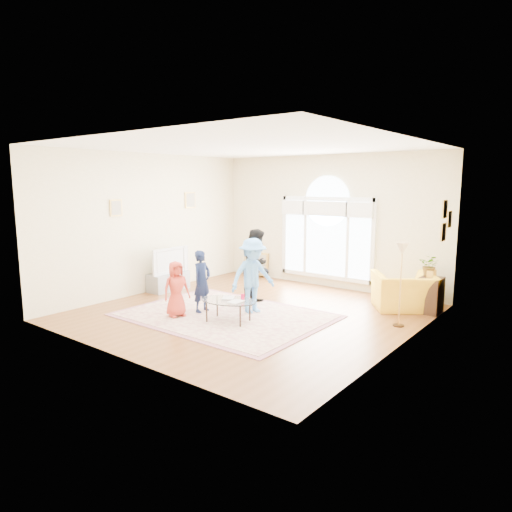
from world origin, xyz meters
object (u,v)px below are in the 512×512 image
Objects in this scene: coffee_table at (228,301)px; area_rug at (225,315)px; television at (168,260)px; armchair at (404,292)px; tv_console at (168,281)px.

area_rug is at bearing 126.36° from coffee_table.
coffee_table is at bearing -20.43° from television.
armchair reaches higher than coffee_table.
tv_console is 0.52m from television.
tv_console is at bearing 162.80° from area_rug.
area_rug is 2.70m from television.
armchair is (5.03, 1.76, -0.36)m from television.
television reaches higher than coffee_table.
tv_console is at bearing -16.78° from armchair.
coffee_table is 1.06× the size of armchair.
area_rug is 2.99× the size of coffee_table.
area_rug is 2.62m from tv_console.
television is at bearing -16.75° from armchair.
television is 0.93× the size of armchair.
area_rug is at bearing 8.82° from armchair.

